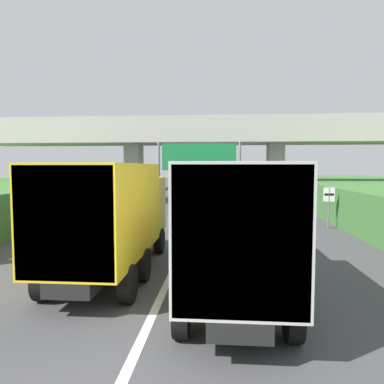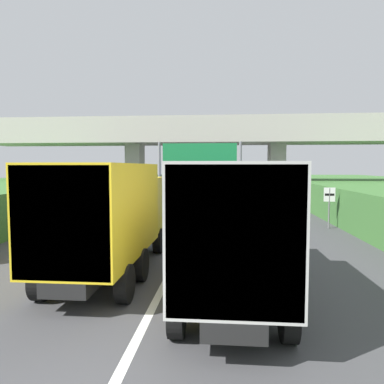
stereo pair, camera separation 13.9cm
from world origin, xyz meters
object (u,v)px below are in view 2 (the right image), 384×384
(car_red, at_px, (178,183))
(construction_barrel_2, at_px, (92,213))
(construction_barrel_4, at_px, (134,198))
(truck_blue, at_px, (220,192))
(truck_yellow, at_px, (111,213))
(construction_barrel_1, at_px, (51,226))
(truck_green, at_px, (202,176))
(speed_limit_sign, at_px, (329,201))
(truck_silver, at_px, (230,223))
(overhead_highway_sign, at_px, (199,161))
(construction_barrel_3, at_px, (118,204))
(car_black, at_px, (89,217))

(car_red, distance_m, construction_barrel_2, 32.47)
(construction_barrel_4, bearing_deg, truck_blue, -56.38)
(truck_yellow, relative_size, construction_barrel_1, 8.11)
(truck_green, distance_m, truck_yellow, 44.36)
(speed_limit_sign, distance_m, car_red, 36.55)
(speed_limit_sign, bearing_deg, truck_silver, -117.52)
(car_red, bearing_deg, overhead_highway_sign, -79.81)
(construction_barrel_2, bearing_deg, construction_barrel_1, -90.81)
(speed_limit_sign, xyz_separation_m, construction_barrel_2, (-13.99, 1.86, -1.02))
(truck_green, bearing_deg, construction_barrel_2, -98.35)
(truck_green, relative_size, construction_barrel_3, 8.11)
(truck_green, xyz_separation_m, car_red, (-3.54, -1.03, -1.08))
(truck_blue, distance_m, construction_barrel_3, 10.67)
(truck_green, relative_size, construction_barrel_4, 8.11)
(car_black, bearing_deg, construction_barrel_3, 98.59)
(speed_limit_sign, height_order, truck_blue, truck_blue)
(speed_limit_sign, xyz_separation_m, truck_silver, (-5.56, -10.67, 0.46))
(truck_green, height_order, car_red, truck_green)
(overhead_highway_sign, height_order, truck_yellow, overhead_highway_sign)
(truck_blue, relative_size, car_black, 1.78)
(truck_blue, distance_m, truck_yellow, 9.67)
(truck_silver, height_order, truck_blue, same)
(car_black, bearing_deg, truck_yellow, -63.37)
(overhead_highway_sign, height_order, truck_green, overhead_highway_sign)
(car_red, bearing_deg, truck_green, 16.15)
(truck_green, height_order, construction_barrel_2, truck_green)
(overhead_highway_sign, distance_m, car_red, 29.70)
(car_black, bearing_deg, car_red, 90.33)
(construction_barrel_1, height_order, construction_barrel_3, same)
(car_red, relative_size, construction_barrel_3, 4.56)
(construction_barrel_3, bearing_deg, construction_barrel_4, 90.56)
(overhead_highway_sign, xyz_separation_m, construction_barrel_3, (-6.47, 1.78, -3.28))
(truck_blue, bearing_deg, speed_limit_sign, -0.50)
(overhead_highway_sign, distance_m, truck_green, 30.22)
(construction_barrel_2, height_order, construction_barrel_4, same)
(truck_blue, relative_size, construction_barrel_1, 8.11)
(truck_silver, bearing_deg, overhead_highway_sign, 96.62)
(construction_barrel_4, bearing_deg, overhead_highway_sign, -46.67)
(car_red, xyz_separation_m, construction_barrel_4, (-1.29, -22.18, -0.40))
(speed_limit_sign, relative_size, construction_barrel_2, 2.48)
(truck_green, xyz_separation_m, construction_barrel_2, (-4.91, -33.46, -1.47))
(truck_green, height_order, construction_barrel_1, truck_green)
(truck_blue, relative_size, truck_yellow, 1.00)
(speed_limit_sign, xyz_separation_m, car_red, (-12.63, 34.30, -0.62))
(truck_yellow, xyz_separation_m, car_red, (-3.42, 43.33, -1.08))
(construction_barrel_1, bearing_deg, construction_barrel_3, 88.88)
(truck_green, distance_m, car_black, 38.12)
(construction_barrel_3, bearing_deg, truck_silver, -64.79)
(car_red, bearing_deg, truck_blue, -78.88)
(car_red, bearing_deg, truck_yellow, -85.49)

